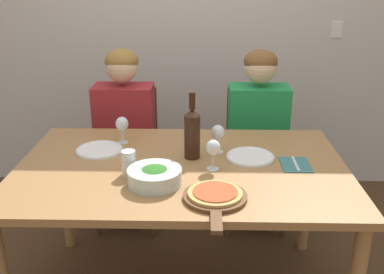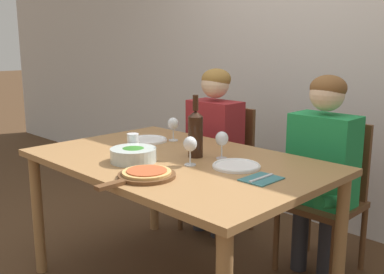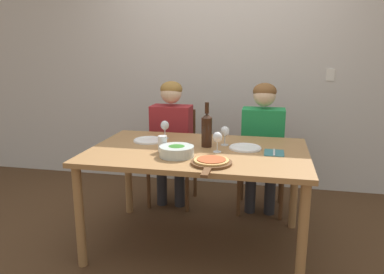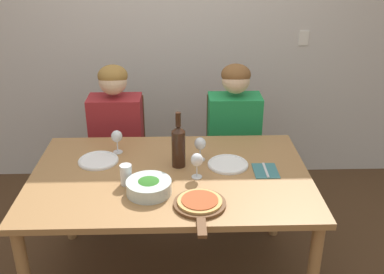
{
  "view_description": "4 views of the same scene",
  "coord_description": "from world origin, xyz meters",
  "px_view_note": "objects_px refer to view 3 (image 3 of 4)",
  "views": [
    {
      "loc": [
        0.1,
        -2.0,
        1.69
      ],
      "look_at": [
        0.05,
        0.12,
        0.88
      ],
      "focal_mm": 42.0,
      "sensor_mm": 36.0,
      "label": 1
    },
    {
      "loc": [
        1.73,
        -1.61,
        1.4
      ],
      "look_at": [
        -0.04,
        0.16,
        0.87
      ],
      "focal_mm": 42.0,
      "sensor_mm": 36.0,
      "label": 2
    },
    {
      "loc": [
        0.51,
        -2.64,
        1.52
      ],
      "look_at": [
        -0.04,
        -0.0,
        0.87
      ],
      "focal_mm": 35.0,
      "sensor_mm": 36.0,
      "label": 3
    },
    {
      "loc": [
        0.06,
        -2.28,
        2.05
      ],
      "look_at": [
        0.13,
        0.1,
        0.97
      ],
      "focal_mm": 42.0,
      "sensor_mm": 36.0,
      "label": 4
    }
  ],
  "objects_px": {
    "person_man": "(263,136)",
    "water_tumbler": "(163,144)",
    "person_woman": "(171,132)",
    "dinner_plate_right": "(245,148)",
    "dinner_plate_left": "(149,140)",
    "chair_right": "(262,158)",
    "wine_glass_left": "(165,126)",
    "fork_on_napkin": "(274,153)",
    "broccoli_bowl": "(177,151)",
    "pizza_on_board": "(211,162)",
    "chair_left": "(174,153)",
    "wine_glass_right": "(225,132)",
    "wine_bottle": "(207,129)",
    "wine_glass_centre": "(217,138)"
  },
  "relations": [
    {
      "from": "fork_on_napkin",
      "to": "person_woman",
      "type": "bearing_deg",
      "value": 142.9
    },
    {
      "from": "chair_left",
      "to": "chair_right",
      "type": "height_order",
      "value": "same"
    },
    {
      "from": "person_woman",
      "to": "broccoli_bowl",
      "type": "xyz_separation_m",
      "value": [
        0.3,
        -0.95,
        0.09
      ]
    },
    {
      "from": "chair_left",
      "to": "person_woman",
      "type": "xyz_separation_m",
      "value": [
        0.0,
        -0.11,
        0.24
      ]
    },
    {
      "from": "fork_on_napkin",
      "to": "pizza_on_board",
      "type": "bearing_deg",
      "value": -138.22
    },
    {
      "from": "wine_glass_right",
      "to": "dinner_plate_left",
      "type": "bearing_deg",
      "value": -179.84
    },
    {
      "from": "person_woman",
      "to": "wine_glass_right",
      "type": "xyz_separation_m",
      "value": [
        0.59,
        -0.58,
        0.15
      ]
    },
    {
      "from": "person_man",
      "to": "water_tumbler",
      "type": "height_order",
      "value": "person_man"
    },
    {
      "from": "person_man",
      "to": "dinner_plate_left",
      "type": "height_order",
      "value": "person_man"
    },
    {
      "from": "wine_bottle",
      "to": "wine_glass_centre",
      "type": "relative_size",
      "value": 2.27
    },
    {
      "from": "pizza_on_board",
      "to": "chair_left",
      "type": "bearing_deg",
      "value": 115.1
    },
    {
      "from": "chair_left",
      "to": "broccoli_bowl",
      "type": "height_order",
      "value": "chair_left"
    },
    {
      "from": "person_woman",
      "to": "water_tumbler",
      "type": "xyz_separation_m",
      "value": [
        0.17,
        -0.85,
        0.11
      ]
    },
    {
      "from": "chair_left",
      "to": "person_woman",
      "type": "distance_m",
      "value": 0.26
    },
    {
      "from": "wine_bottle",
      "to": "dinner_plate_left",
      "type": "relative_size",
      "value": 1.41
    },
    {
      "from": "wine_bottle",
      "to": "dinner_plate_left",
      "type": "height_order",
      "value": "wine_bottle"
    },
    {
      "from": "chair_left",
      "to": "person_man",
      "type": "relative_size",
      "value": 0.76
    },
    {
      "from": "chair_left",
      "to": "pizza_on_board",
      "type": "distance_m",
      "value": 1.36
    },
    {
      "from": "chair_right",
      "to": "pizza_on_board",
      "type": "distance_m",
      "value": 1.27
    },
    {
      "from": "pizza_on_board",
      "to": "wine_glass_right",
      "type": "distance_m",
      "value": 0.52
    },
    {
      "from": "wine_bottle",
      "to": "person_woman",
      "type": "bearing_deg",
      "value": 125.25
    },
    {
      "from": "dinner_plate_left",
      "to": "fork_on_napkin",
      "type": "xyz_separation_m",
      "value": [
        1.0,
        -0.15,
        -0.01
      ]
    },
    {
      "from": "chair_right",
      "to": "dinner_plate_right",
      "type": "distance_m",
      "value": 0.83
    },
    {
      "from": "chair_left",
      "to": "water_tumbler",
      "type": "bearing_deg",
      "value": -80.21
    },
    {
      "from": "chair_right",
      "to": "water_tumbler",
      "type": "relative_size",
      "value": 7.82
    },
    {
      "from": "person_man",
      "to": "broccoli_bowl",
      "type": "height_order",
      "value": "person_man"
    },
    {
      "from": "dinner_plate_right",
      "to": "wine_glass_left",
      "type": "xyz_separation_m",
      "value": [
        -0.68,
        0.2,
        0.1
      ]
    },
    {
      "from": "chair_left",
      "to": "broccoli_bowl",
      "type": "bearing_deg",
      "value": -74.41
    },
    {
      "from": "dinner_plate_left",
      "to": "pizza_on_board",
      "type": "distance_m",
      "value": 0.78
    },
    {
      "from": "chair_right",
      "to": "wine_glass_left",
      "type": "height_order",
      "value": "wine_glass_left"
    },
    {
      "from": "pizza_on_board",
      "to": "wine_glass_left",
      "type": "height_order",
      "value": "wine_glass_left"
    },
    {
      "from": "person_woman",
      "to": "person_man",
      "type": "height_order",
      "value": "same"
    },
    {
      "from": "chair_right",
      "to": "dinner_plate_left",
      "type": "bearing_deg",
      "value": -142.47
    },
    {
      "from": "person_woman",
      "to": "fork_on_napkin",
      "type": "distance_m",
      "value": 1.21
    },
    {
      "from": "chair_left",
      "to": "wine_glass_left",
      "type": "height_order",
      "value": "wine_glass_left"
    },
    {
      "from": "person_woman",
      "to": "dinner_plate_right",
      "type": "bearing_deg",
      "value": -40.92
    },
    {
      "from": "dinner_plate_right",
      "to": "water_tumbler",
      "type": "xyz_separation_m",
      "value": [
        -0.58,
        -0.2,
        0.05
      ]
    },
    {
      "from": "water_tumbler",
      "to": "fork_on_napkin",
      "type": "bearing_deg",
      "value": 8.75
    },
    {
      "from": "chair_right",
      "to": "wine_glass_left",
      "type": "xyz_separation_m",
      "value": [
        -0.8,
        -0.57,
        0.39
      ]
    },
    {
      "from": "dinner_plate_right",
      "to": "water_tumbler",
      "type": "bearing_deg",
      "value": -161.07
    },
    {
      "from": "dinner_plate_left",
      "to": "dinner_plate_right",
      "type": "distance_m",
      "value": 0.79
    },
    {
      "from": "dinner_plate_left",
      "to": "wine_glass_centre",
      "type": "xyz_separation_m",
      "value": [
        0.59,
        -0.21,
        0.1
      ]
    },
    {
      "from": "person_woman",
      "to": "water_tumbler",
      "type": "bearing_deg",
      "value": -78.95
    },
    {
      "from": "dinner_plate_left",
      "to": "wine_glass_right",
      "type": "xyz_separation_m",
      "value": [
        0.62,
        0.0,
        0.1
      ]
    },
    {
      "from": "chair_left",
      "to": "person_man",
      "type": "xyz_separation_m",
      "value": [
        0.87,
        -0.11,
        0.24
      ]
    },
    {
      "from": "dinner_plate_left",
      "to": "fork_on_napkin",
      "type": "bearing_deg",
      "value": -8.57
    },
    {
      "from": "chair_right",
      "to": "dinner_plate_right",
      "type": "relative_size",
      "value": 3.78
    },
    {
      "from": "wine_glass_right",
      "to": "wine_glass_centre",
      "type": "relative_size",
      "value": 1.0
    },
    {
      "from": "chair_left",
      "to": "water_tumbler",
      "type": "relative_size",
      "value": 7.82
    },
    {
      "from": "person_man",
      "to": "broccoli_bowl",
      "type": "relative_size",
      "value": 5.0
    }
  ]
}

